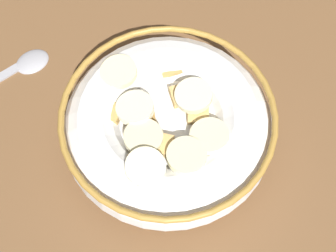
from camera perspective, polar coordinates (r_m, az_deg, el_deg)
The scene contains 3 objects.
ground_plane at distance 45.74cm, azimuth 0.00°, elevation -2.22°, with size 123.31×123.31×2.00cm, color brown.
cereal_bowl at distance 42.03cm, azimuth -0.02°, elevation 0.03°, with size 19.58×19.58×6.31cm.
spoon at distance 51.06cm, azimuth -19.42°, elevation 6.29°, with size 11.82×13.82×0.80cm.
Camera 1 is at (4.11, -18.21, 40.75)cm, focal length 48.30 mm.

